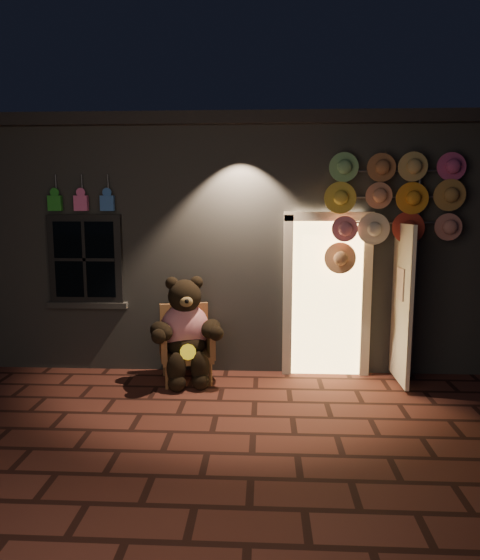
{
  "coord_description": "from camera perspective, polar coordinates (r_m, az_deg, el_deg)",
  "views": [
    {
      "loc": [
        0.52,
        -5.14,
        2.27
      ],
      "look_at": [
        0.21,
        1.0,
        1.35
      ],
      "focal_mm": 32.0,
      "sensor_mm": 36.0,
      "label": 1
    }
  ],
  "objects": [
    {
      "name": "ground",
      "position": [
        5.65,
        -2.77,
        -15.21
      ],
      "size": [
        60.0,
        60.0,
        0.0
      ],
      "primitive_type": "plane",
      "color": "#592B22",
      "rests_on": "ground"
    },
    {
      "name": "shop_building",
      "position": [
        9.16,
        -0.41,
        5.17
      ],
      "size": [
        7.3,
        5.95,
        3.51
      ],
      "color": "slate",
      "rests_on": "ground"
    },
    {
      "name": "hat_rack",
      "position": [
        6.61,
        16.93,
        8.39
      ],
      "size": [
        1.66,
        0.22,
        2.94
      ],
      "color": "#59595E",
      "rests_on": "ground"
    },
    {
      "name": "teddy_bear",
      "position": [
        6.46,
        -6.24,
        -5.8
      ],
      "size": [
        0.97,
        0.87,
        1.38
      ],
      "rotation": [
        0.0,
        0.0,
        0.26
      ],
      "color": "red",
      "rests_on": "ground"
    },
    {
      "name": "wicker_armchair",
      "position": [
        6.63,
        -6.22,
        -7.14
      ],
      "size": [
        0.79,
        0.75,
        0.98
      ],
      "rotation": [
        0.0,
        0.0,
        0.26
      ],
      "color": "brown",
      "rests_on": "ground"
    }
  ]
}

